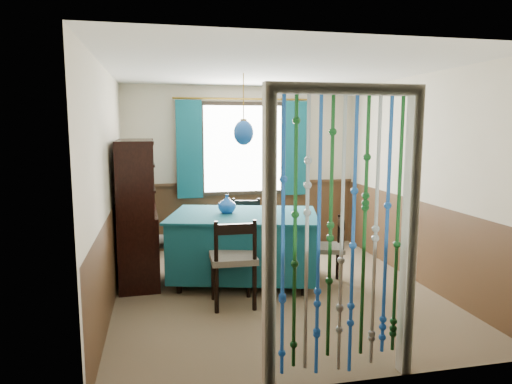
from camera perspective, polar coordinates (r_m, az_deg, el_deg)
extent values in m
plane|color=brown|center=(5.44, 2.26, -12.11)|extent=(4.00, 4.00, 0.00)
plane|color=silver|center=(5.14, 2.42, 15.02)|extent=(4.00, 4.00, 0.00)
plane|color=beige|center=(7.09, -1.72, 3.01)|extent=(3.60, 0.00, 3.60)
plane|color=beige|center=(3.27, 11.15, -3.17)|extent=(3.60, 0.00, 3.60)
plane|color=beige|center=(5.01, -18.02, 0.48)|extent=(0.00, 4.00, 4.00)
plane|color=beige|center=(5.86, 19.65, 1.46)|extent=(0.00, 4.00, 4.00)
plane|color=#482E1B|center=(7.18, -1.67, -2.97)|extent=(3.60, 0.00, 3.60)
plane|color=#482E1B|center=(3.51, 10.70, -15.22)|extent=(3.60, 0.00, 3.60)
plane|color=#482E1B|center=(5.16, -17.48, -7.80)|extent=(0.00, 4.00, 4.00)
plane|color=#482E1B|center=(5.98, 19.18, -5.70)|extent=(0.00, 4.00, 4.00)
cube|color=black|center=(7.02, -1.65, 5.42)|extent=(1.32, 0.12, 1.42)
cube|color=#104956|center=(5.60, -1.51, -6.53)|extent=(1.92, 1.54, 0.69)
cube|color=#104956|center=(5.52, -1.52, -2.89)|extent=(2.00, 1.62, 0.03)
cylinder|color=black|center=(5.40, -9.59, -11.61)|extent=(0.07, 0.07, 0.14)
cylinder|color=black|center=(5.28, 6.03, -11.97)|extent=(0.07, 0.07, 0.14)
cylinder|color=black|center=(6.22, -7.82, -8.89)|extent=(0.07, 0.07, 0.14)
cylinder|color=black|center=(6.12, 5.58, -9.13)|extent=(0.07, 0.07, 0.14)
cylinder|color=black|center=(4.75, -4.95, -12.11)|extent=(0.05, 0.05, 0.48)
cylinder|color=black|center=(4.80, -0.18, -11.86)|extent=(0.05, 0.05, 0.48)
cylinder|color=black|center=(5.10, -5.37, -10.68)|extent=(0.05, 0.05, 0.48)
cylinder|color=black|center=(5.14, -0.94, -10.47)|extent=(0.05, 0.05, 0.48)
cube|color=#5B5549|center=(4.86, -2.88, -8.22)|extent=(0.49, 0.46, 0.06)
cube|color=black|center=(4.58, -2.59, -4.65)|extent=(0.41, 0.05, 0.11)
cylinder|color=black|center=(4.60, -5.01, -6.56)|extent=(0.04, 0.04, 0.47)
cylinder|color=black|center=(4.65, -0.16, -6.36)|extent=(0.04, 0.04, 0.47)
cylinder|color=black|center=(6.56, 0.34, -6.52)|extent=(0.04, 0.04, 0.45)
cylinder|color=black|center=(6.57, -2.78, -6.50)|extent=(0.04, 0.04, 0.45)
cylinder|color=black|center=(6.23, 0.30, -7.31)|extent=(0.04, 0.04, 0.45)
cylinder|color=black|center=(6.25, -3.00, -7.28)|extent=(0.04, 0.04, 0.45)
cube|color=#5B5549|center=(6.34, -1.29, -4.69)|extent=(0.52, 0.51, 0.06)
cube|color=black|center=(6.45, -1.23, -1.50)|extent=(0.38, 0.13, 0.10)
cylinder|color=black|center=(6.47, 0.35, -2.72)|extent=(0.04, 0.04, 0.44)
cylinder|color=black|center=(6.48, -2.80, -2.70)|extent=(0.04, 0.04, 0.44)
cylinder|color=black|center=(5.96, -13.13, -8.14)|extent=(0.05, 0.05, 0.47)
cylinder|color=black|center=(5.60, -13.20, -9.21)|extent=(0.05, 0.05, 0.47)
cylinder|color=black|center=(5.96, -9.66, -8.03)|extent=(0.05, 0.05, 0.47)
cylinder|color=black|center=(5.60, -9.49, -9.10)|extent=(0.05, 0.05, 0.47)
cube|color=#5B5549|center=(5.71, -11.45, -6.05)|extent=(0.44, 0.46, 0.06)
cube|color=black|center=(5.64, -13.47, -2.71)|extent=(0.04, 0.40, 0.10)
cylinder|color=black|center=(5.85, -13.38, -3.77)|extent=(0.04, 0.04, 0.46)
cylinder|color=black|center=(5.48, -13.46, -4.58)|extent=(0.04, 0.04, 0.46)
cylinder|color=black|center=(5.52, 10.58, -9.69)|extent=(0.04, 0.04, 0.41)
cylinder|color=black|center=(5.82, 10.14, -8.72)|extent=(0.04, 0.04, 0.41)
cylinder|color=black|center=(5.48, 7.37, -9.73)|extent=(0.04, 0.04, 0.41)
cylinder|color=black|center=(5.79, 7.10, -8.75)|extent=(0.04, 0.04, 0.41)
cube|color=#5B5549|center=(5.59, 8.85, -6.92)|extent=(0.48, 0.49, 0.06)
cube|color=black|center=(5.54, 10.60, -3.87)|extent=(0.13, 0.34, 0.09)
cylinder|color=black|center=(5.41, 10.80, -5.56)|extent=(0.04, 0.04, 0.40)
cylinder|color=black|center=(5.72, 10.34, -4.79)|extent=(0.04, 0.04, 0.40)
cube|color=black|center=(5.92, -14.40, -6.31)|extent=(0.50, 1.33, 0.86)
cube|color=black|center=(5.14, -15.00, 1.30)|extent=(0.41, 0.06, 0.86)
cube|color=black|center=(6.39, -14.47, 2.61)|extent=(0.41, 0.06, 0.86)
cube|color=black|center=(5.74, -14.86, 6.12)|extent=(0.45, 1.33, 0.04)
cube|color=black|center=(5.78, -16.77, 1.96)|extent=(0.07, 1.30, 0.86)
cube|color=black|center=(5.78, -14.36, 0.78)|extent=(0.40, 1.25, 0.02)
cube|color=black|center=(5.75, -14.46, 3.60)|extent=(0.40, 1.25, 0.02)
cylinder|color=olive|center=(5.42, -1.58, 11.04)|extent=(0.01, 0.01, 0.69)
ellipsoid|color=#174B9E|center=(5.41, -1.56, 7.41)|extent=(0.24, 0.24, 0.29)
cylinder|color=olive|center=(5.41, -1.57, 8.95)|extent=(0.07, 0.07, 0.03)
imported|color=#174B9E|center=(5.56, -3.65, -1.58)|extent=(0.26, 0.26, 0.21)
imported|color=beige|center=(5.55, -14.26, 0.93)|extent=(0.27, 0.27, 0.06)
imported|color=beige|center=(6.10, -14.01, -0.82)|extent=(0.18, 0.18, 0.19)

